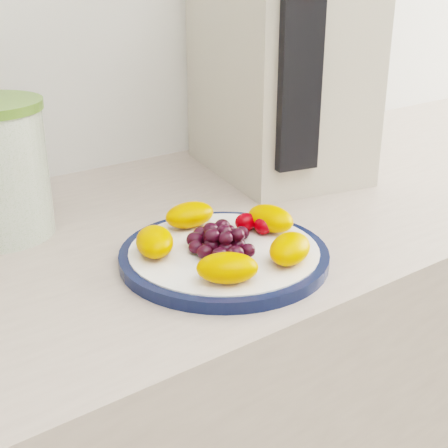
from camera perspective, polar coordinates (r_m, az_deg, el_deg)
plate_rim at (r=0.77m, az=0.00°, el=-2.92°), size 0.26×0.26×0.01m
plate_face at (r=0.77m, az=0.00°, el=-2.85°), size 0.23×0.23×0.02m
appliance_body at (r=1.08m, az=5.08°, el=14.62°), size 0.28×0.34×0.38m
appliance_panel at (r=0.92m, az=6.92°, el=13.45°), size 0.07×0.03×0.28m
fruit_plate at (r=0.76m, az=0.28°, el=-1.13°), size 0.22×0.22×0.03m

